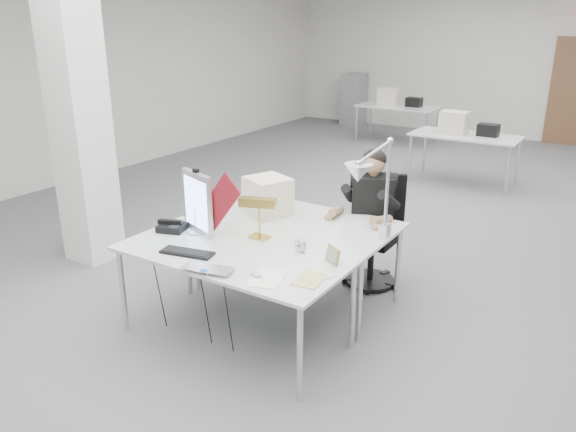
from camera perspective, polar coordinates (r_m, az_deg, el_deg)
name	(u,v)px	position (r m, az deg, el deg)	size (l,w,h in m)	color
room_shell	(383,91)	(6.28, 9.67, 12.36)	(10.04, 14.04, 3.24)	#57575A
desk_main	(233,254)	(4.32, -5.59, -3.85)	(1.80, 0.90, 0.03)	silver
desk_second	(295,220)	(5.01, 0.75, -0.41)	(1.80, 0.90, 0.03)	silver
bg_desk_a	(466,136)	(9.06, 17.60, 7.78)	(1.60, 0.80, 0.03)	silver
bg_desk_b	(398,107)	(11.74, 11.08, 10.84)	(1.60, 0.80, 0.03)	silver
filing_cabinet	(354,99)	(13.75, 6.67, 11.71)	(0.45, 0.55, 1.20)	gray
office_chair	(372,238)	(5.38, 8.53, -2.25)	(0.47, 0.47, 0.95)	black
seated_person	(372,197)	(5.19, 8.53, 1.94)	(0.47, 0.59, 0.89)	black
monitor	(198,203)	(4.67, -9.17, 1.35)	(0.41, 0.04, 0.51)	silver
pennant	(219,203)	(4.47, -7.03, 1.31)	(0.52, 0.01, 0.22)	maroon
keyboard	(187,253)	(4.33, -10.20, -3.69)	(0.41, 0.14, 0.02)	black
laptop	(204,273)	(3.98, -8.56, -5.70)	(0.37, 0.24, 0.03)	#A6A7AB
mouse	(256,275)	(3.91, -3.22, -5.95)	(0.09, 0.06, 0.03)	#B2B1B6
bankers_lamp	(259,216)	(4.51, -2.93, -0.01)	(0.33, 0.13, 0.38)	gold
desk_phone	(172,227)	(4.82, -11.68, -1.14)	(0.22, 0.20, 0.05)	black
picture_frame_left	(192,214)	(5.03, -9.76, 0.17)	(0.13, 0.01, 0.10)	#AB9149
picture_frame_right	(333,255)	(4.11, 4.57, -3.98)	(0.16, 0.01, 0.12)	#A98C48
desk_clock	(300,245)	(4.30, 1.27, -3.00)	(0.10, 0.10, 0.03)	#B4B4B9
paper_stack_a	(267,278)	(3.88, -2.15, -6.34)	(0.21, 0.30, 0.01)	white
paper_stack_b	(310,279)	(3.86, 2.22, -6.46)	(0.18, 0.25, 0.01)	#D2BB7D
paper_stack_c	(319,273)	(3.96, 3.13, -5.83)	(0.21, 0.14, 0.01)	silver
beige_monitor	(268,196)	(5.08, -2.06, 2.04)	(0.36, 0.34, 0.34)	beige
architect_lamp	(375,186)	(4.27, 8.80, 3.04)	(0.27, 0.78, 1.00)	#B8B8BC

